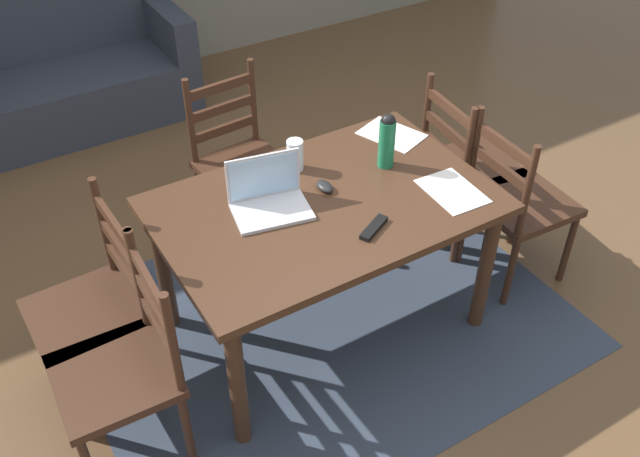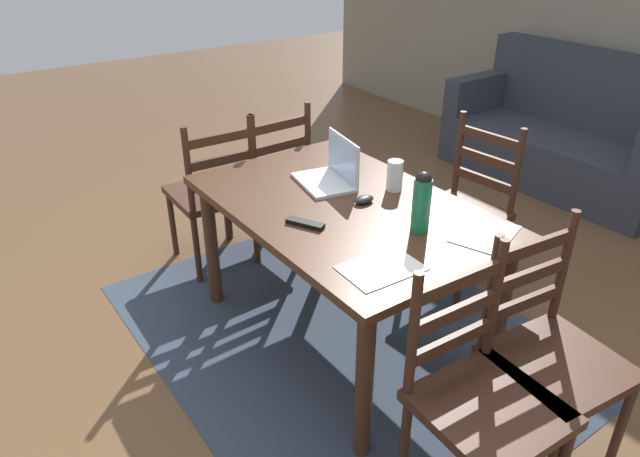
% 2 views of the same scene
% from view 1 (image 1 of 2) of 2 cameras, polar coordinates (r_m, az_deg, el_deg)
% --- Properties ---
extents(ground_plane, '(14.00, 14.00, 0.00)m').
position_cam_1_polar(ground_plane, '(3.52, 0.32, -7.57)').
color(ground_plane, brown).
extents(area_rug, '(2.28, 1.77, 0.01)m').
position_cam_1_polar(area_rug, '(3.52, 0.32, -7.53)').
color(area_rug, '#333D4C').
rests_on(area_rug, ground).
extents(dining_table, '(1.44, 0.94, 0.75)m').
position_cam_1_polar(dining_table, '(3.08, 0.36, 0.77)').
color(dining_table, '#422819').
rests_on(dining_table, ground).
extents(chair_far_head, '(0.48, 0.48, 0.95)m').
position_cam_1_polar(chair_far_head, '(3.79, -6.42, 5.27)').
color(chair_far_head, '#3D2316').
rests_on(chair_far_head, ground).
extents(chair_left_far, '(0.45, 0.45, 0.95)m').
position_cam_1_polar(chair_left_far, '(3.08, -17.91, -6.23)').
color(chair_left_far, '#3D2316').
rests_on(chair_left_far, ground).
extents(chair_left_near, '(0.45, 0.45, 0.95)m').
position_cam_1_polar(chair_left_near, '(2.82, -15.61, -11.03)').
color(chair_left_near, '#3D2316').
rests_on(chair_left_near, ground).
extents(chair_right_near, '(0.46, 0.46, 0.95)m').
position_cam_1_polar(chair_right_near, '(3.62, 15.71, 2.00)').
color(chair_right_near, '#3D2316').
rests_on(chair_right_near, ground).
extents(chair_right_far, '(0.49, 0.49, 0.95)m').
position_cam_1_polar(chair_right_far, '(3.83, 11.83, 4.96)').
color(chair_right_far, '#3D2316').
rests_on(chair_right_far, ground).
extents(couch, '(1.80, 0.80, 1.00)m').
position_cam_1_polar(couch, '(5.25, -20.91, 11.69)').
color(couch, '#2D333D').
rests_on(couch, ground).
extents(laptop, '(0.36, 0.28, 0.23)m').
position_cam_1_polar(laptop, '(2.96, -4.25, 2.67)').
color(laptop, silver).
rests_on(laptop, dining_table).
extents(water_bottle, '(0.08, 0.08, 0.27)m').
position_cam_1_polar(water_bottle, '(3.19, 5.46, 7.22)').
color(water_bottle, '#197247').
rests_on(water_bottle, dining_table).
extents(drinking_glass, '(0.08, 0.08, 0.15)m').
position_cam_1_polar(drinking_glass, '(3.19, -2.04, 5.98)').
color(drinking_glass, silver).
rests_on(drinking_glass, dining_table).
extents(computer_mouse, '(0.06, 0.10, 0.03)m').
position_cam_1_polar(computer_mouse, '(3.08, 0.38, 3.45)').
color(computer_mouse, black).
rests_on(computer_mouse, dining_table).
extents(tv_remote, '(0.17, 0.12, 0.02)m').
position_cam_1_polar(tv_remote, '(2.87, 4.39, 0.06)').
color(tv_remote, black).
rests_on(tv_remote, dining_table).
extents(paper_stack_left, '(0.22, 0.31, 0.00)m').
position_cam_1_polar(paper_stack_left, '(3.13, 10.71, 3.01)').
color(paper_stack_left, white).
rests_on(paper_stack_left, dining_table).
extents(paper_stack_right, '(0.30, 0.35, 0.00)m').
position_cam_1_polar(paper_stack_right, '(3.49, 5.84, 7.62)').
color(paper_stack_right, white).
rests_on(paper_stack_right, dining_table).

